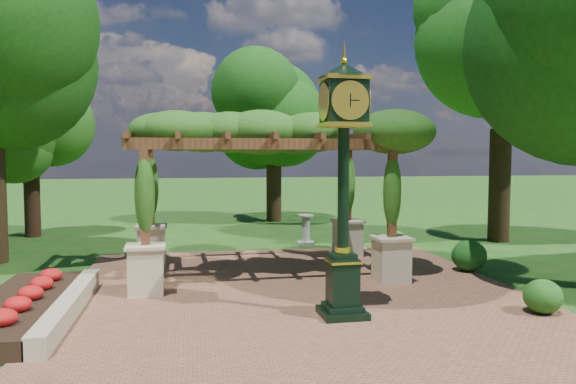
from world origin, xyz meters
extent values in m
plane|color=#1E4714|center=(0.00, 0.00, 0.00)|extent=(120.00, 120.00, 0.00)
cube|color=brown|center=(0.00, 1.00, 0.02)|extent=(10.00, 12.00, 0.04)
cube|color=#C6B793|center=(-4.60, 0.50, 0.20)|extent=(0.35, 5.00, 0.40)
cube|color=red|center=(-5.50, 0.50, 0.18)|extent=(1.50, 5.00, 0.36)
cube|color=black|center=(0.53, -0.51, 0.10)|extent=(0.87, 0.87, 0.13)
cube|color=black|center=(0.53, -0.51, 0.68)|extent=(0.54, 0.54, 0.95)
cube|color=gold|center=(0.53, -0.51, 1.10)|extent=(0.61, 0.61, 0.04)
cylinder|color=black|center=(0.53, -0.51, 2.48)|extent=(0.22, 0.22, 2.44)
cube|color=black|center=(0.53, -0.51, 4.07)|extent=(0.76, 0.76, 0.74)
cylinder|color=beige|center=(0.54, -0.89, 4.07)|extent=(0.64, 0.05, 0.64)
cone|color=black|center=(0.53, -0.51, 4.65)|extent=(0.98, 0.98, 0.26)
sphere|color=gold|center=(0.53, -0.51, 4.81)|extent=(0.15, 0.15, 0.15)
cube|color=beige|center=(-3.28, 1.88, 0.55)|extent=(0.77, 0.77, 1.03)
cube|color=brown|center=(-3.28, 1.88, 2.19)|extent=(0.19, 0.19, 2.12)
cube|color=beige|center=(2.44, 2.06, 0.55)|extent=(0.77, 0.77, 1.03)
cube|color=brown|center=(2.44, 2.06, 2.19)|extent=(0.19, 0.19, 2.12)
cube|color=beige|center=(-3.38, 5.31, 0.55)|extent=(0.77, 0.77, 1.03)
cube|color=brown|center=(-3.38, 5.31, 2.19)|extent=(0.19, 0.19, 2.12)
cube|color=beige|center=(2.33, 5.49, 0.55)|extent=(0.77, 0.77, 1.03)
cube|color=brown|center=(2.33, 5.49, 2.19)|extent=(0.19, 0.19, 2.12)
cube|color=brown|center=(-0.42, 1.97, 3.33)|extent=(6.64, 0.37, 0.25)
cube|color=brown|center=(-0.53, 5.40, 3.33)|extent=(6.64, 0.37, 0.25)
ellipsoid|color=#245016|center=(-0.47, 3.68, 3.64)|extent=(6.76, 4.33, 1.14)
cube|color=gray|center=(1.58, 8.07, 0.05)|extent=(0.64, 0.64, 0.10)
cylinder|color=gray|center=(1.58, 8.07, 0.51)|extent=(0.33, 0.33, 0.92)
cylinder|color=gray|center=(1.58, 8.07, 0.99)|extent=(0.60, 0.60, 0.05)
ellipsoid|color=#1F5518|center=(4.39, -0.99, 0.37)|extent=(0.90, 0.90, 0.66)
ellipsoid|color=#164814|center=(4.88, 2.87, 0.45)|extent=(1.02, 1.02, 0.81)
ellipsoid|color=#2B601B|center=(4.30, 6.60, 0.32)|extent=(0.66, 0.66, 0.55)
cylinder|color=black|center=(-8.13, 11.53, 1.21)|extent=(0.57, 0.57, 2.43)
ellipsoid|color=#245017|center=(-8.13, 11.53, 4.34)|extent=(2.99, 2.99, 3.83)
cylinder|color=#322214|center=(1.46, 14.70, 1.48)|extent=(0.69, 0.69, 2.97)
ellipsoid|color=#144010|center=(1.46, 14.70, 5.31)|extent=(4.83, 4.83, 4.68)
cylinder|color=#302013|center=(8.47, 7.56, 1.99)|extent=(0.74, 0.74, 3.97)
ellipsoid|color=#21631C|center=(8.47, 7.56, 7.11)|extent=(4.77, 4.77, 6.28)
camera|label=1|loc=(-2.28, -10.63, 3.13)|focal=35.00mm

